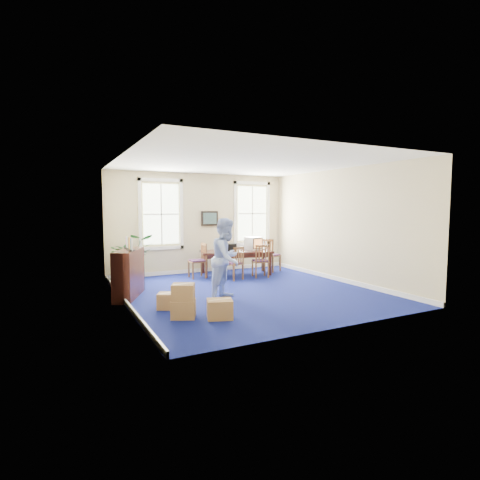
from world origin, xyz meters
name	(u,v)px	position (x,y,z in m)	size (l,w,h in m)	color
floor	(247,291)	(0.00, 0.00, 0.00)	(6.50, 6.50, 0.00)	navy
ceiling	(247,163)	(0.00, 0.00, 3.20)	(6.50, 6.50, 0.00)	white
wall_back	(201,223)	(0.00, 3.25, 1.60)	(6.50, 6.50, 0.00)	beige
wall_front	(336,237)	(0.00, -3.25, 1.60)	(6.50, 6.50, 0.00)	beige
wall_left	(123,232)	(-3.00, 0.00, 1.60)	(6.50, 6.50, 0.00)	beige
wall_right	(340,225)	(3.00, 0.00, 1.60)	(6.50, 6.50, 0.00)	beige
baseboard_back	(201,270)	(0.00, 3.22, 0.06)	(6.00, 0.04, 0.12)	white
baseboard_left	(126,303)	(-2.97, 0.00, 0.06)	(0.04, 6.50, 0.12)	white
baseboard_right	(338,279)	(2.97, 0.00, 0.06)	(0.04, 6.50, 0.12)	white
window_left	(161,214)	(-1.30, 3.23, 1.90)	(1.40, 0.12, 2.20)	white
window_right	(252,213)	(1.90, 3.23, 1.90)	(1.40, 0.12, 2.20)	white
wall_picture	(210,218)	(0.30, 3.20, 1.75)	(0.58, 0.06, 0.48)	black
conference_table	(236,263)	(0.82, 2.29, 0.38)	(2.20, 1.00, 0.75)	#3C1812
crt_tv	(253,243)	(1.47, 2.34, 0.95)	(0.45, 0.49, 0.41)	#B7B7BC
game_console	(262,248)	(1.77, 2.29, 0.78)	(0.16, 0.20, 0.05)	white
equipment_bag	(228,247)	(0.57, 2.34, 0.87)	(0.46, 0.30, 0.23)	black
chair_near_left	(234,263)	(0.37, 1.54, 0.49)	(0.44, 0.44, 0.98)	brown
chair_near_right	(260,261)	(1.27, 1.54, 0.50)	(0.45, 0.45, 1.00)	brown
chair_end_left	(197,261)	(-0.48, 2.29, 0.52)	(0.47, 0.47, 1.04)	brown
chair_end_right	(271,255)	(2.12, 2.29, 0.54)	(0.49, 0.49, 1.09)	brown
man	(227,258)	(-0.75, -0.39, 0.93)	(0.91, 0.70, 1.87)	#99B2F5
credenza	(129,273)	(-2.74, 0.80, 0.57)	(0.42, 1.45, 1.14)	#3C1812
brochure_rack	(129,242)	(-2.72, 0.80, 1.29)	(0.12, 0.70, 0.31)	#99999E
potted_plant	(132,258)	(-2.33, 2.62, 0.68)	(1.23, 1.07, 1.37)	#1B491C
cardboard_boxes	(190,298)	(-1.98, -1.36, 0.35)	(1.21, 1.21, 0.69)	#A27645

